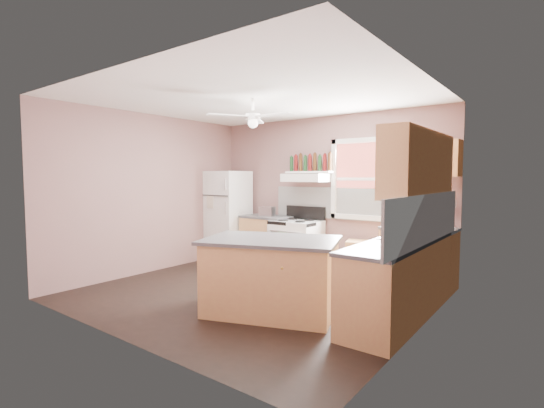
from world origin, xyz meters
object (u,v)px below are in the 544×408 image
Objects in this scene: island at (271,277)px; refrigerator at (227,215)px; toaster at (267,211)px; cart at (364,261)px; stove at (296,245)px.

refrigerator is at bearing 122.20° from island.
toaster reaches higher than island.
toaster is at bearing 165.93° from cart.
island is (2.60, -1.99, -0.44)m from refrigerator.
refrigerator is 3.08× the size of cart.
refrigerator is 0.94m from toaster.
toaster is at bearing 178.91° from stove.
stove and island have the same top height.
cart is at bearing 63.49° from island.
toaster reaches higher than stove.
cart is 2.21m from island.
toaster is at bearing 4.94° from refrigerator.
refrigerator is 6.24× the size of toaster.
toaster is at bearing 108.33° from island.
island is (1.01, -2.07, 0.00)m from stove.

